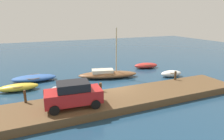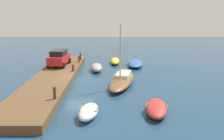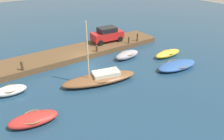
% 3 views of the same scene
% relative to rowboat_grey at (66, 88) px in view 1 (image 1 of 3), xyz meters
% --- Properties ---
extents(ground_plane, '(84.00, 84.00, 0.00)m').
position_rel_rowboat_grey_xyz_m(ground_plane, '(4.07, -1.47, -0.41)').
color(ground_plane, navy).
extents(dock_platform, '(20.35, 3.74, 0.59)m').
position_rel_rowboat_grey_xyz_m(dock_platform, '(4.07, -3.89, -0.11)').
color(dock_platform, brown).
rests_on(dock_platform, ground_plane).
extents(rowboat_grey, '(3.13, 1.53, 0.80)m').
position_rel_rowboat_grey_xyz_m(rowboat_grey, '(0.00, 0.00, 0.00)').
color(rowboat_grey, '#939399').
rests_on(rowboat_grey, ground_plane).
extents(motorboat_blue, '(4.64, 2.26, 0.64)m').
position_rel_rowboat_grey_xyz_m(motorboat_blue, '(-2.58, 4.65, -0.08)').
color(motorboat_blue, '#2D569E').
rests_on(motorboat_blue, ground_plane).
extents(rowboat_red, '(3.36, 1.93, 0.70)m').
position_rel_rowboat_grey_xyz_m(rowboat_red, '(11.36, 4.66, -0.05)').
color(rowboat_red, '#B72D28').
rests_on(rowboat_red, ground_plane).
extents(dinghy_white, '(2.61, 1.48, 0.71)m').
position_rel_rowboat_grey_xyz_m(dinghy_white, '(11.93, 0.24, -0.04)').
color(dinghy_white, white).
rests_on(dinghy_white, ground_plane).
extents(sailboat_brown, '(6.83, 3.36, 5.53)m').
position_rel_rowboat_grey_xyz_m(sailboat_brown, '(5.04, 2.68, 0.02)').
color(sailboat_brown, brown).
rests_on(sailboat_brown, ground_plane).
extents(rowboat_yellow, '(3.49, 1.27, 0.68)m').
position_rel_rowboat_grey_xyz_m(rowboat_yellow, '(-4.00, 2.15, -0.06)').
color(rowboat_yellow, gold).
rests_on(rowboat_yellow, ground_plane).
extents(mooring_post_west, '(0.18, 0.18, 0.96)m').
position_rel_rowboat_grey_xyz_m(mooring_post_west, '(-3.32, -2.28, 0.66)').
color(mooring_post_west, '#47331E').
rests_on(mooring_post_west, dock_platform).
extents(mooring_post_mid_west, '(0.19, 0.19, 0.77)m').
position_rel_rowboat_grey_xyz_m(mooring_post_mid_west, '(-1.98, -2.28, 0.57)').
color(mooring_post_mid_west, '#47331E').
rests_on(mooring_post_mid_west, dock_platform).
extents(mooring_post_mid_east, '(0.25, 0.25, 0.72)m').
position_rel_rowboat_grey_xyz_m(mooring_post_mid_east, '(2.45, -2.28, 0.54)').
color(mooring_post_mid_east, '#47331E').
rests_on(mooring_post_mid_east, dock_platform).
extents(mooring_post_east, '(0.21, 0.21, 0.88)m').
position_rel_rowboat_grey_xyz_m(mooring_post_east, '(10.30, -2.28, 0.62)').
color(mooring_post_east, '#47331E').
rests_on(mooring_post_east, dock_platform).
extents(parked_car, '(3.94, 2.13, 1.78)m').
position_rel_rowboat_grey_xyz_m(parked_car, '(-0.20, -4.27, 1.09)').
color(parked_car, '#B21E1E').
rests_on(parked_car, dock_platform).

